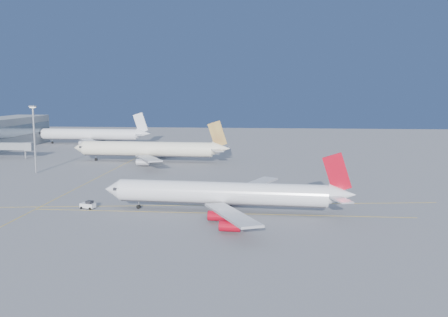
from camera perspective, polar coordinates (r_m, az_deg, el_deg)
ground at (r=131.79m, az=-2.05°, el=-4.75°), size 500.00×500.00×0.00m
jet_bridge at (r=228.88m, az=-23.38°, el=1.30°), size 23.60×3.60×6.90m
taxiway_lines at (r=140.46m, az=-7.70°, el=-4.02°), size 118.86×140.00×0.02m
airliner_virgin at (r=117.88m, az=0.29°, el=-4.03°), size 60.12×53.90×14.83m
airliner_etihad at (r=202.28m, az=-8.37°, el=1.07°), size 64.70×59.81×16.90m
airliner_third at (r=274.95m, az=-14.80°, el=2.68°), size 63.53×58.72×17.08m
pushback_tug at (r=126.40m, az=-15.26°, el=-5.14°), size 3.91×2.93×2.00m
light_mast at (r=183.83m, az=-20.88°, el=2.67°), size 2.02×2.02×23.36m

